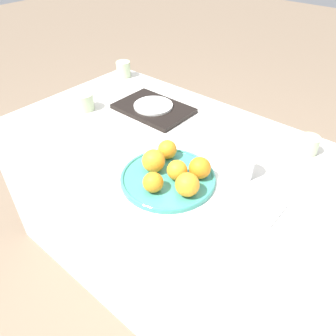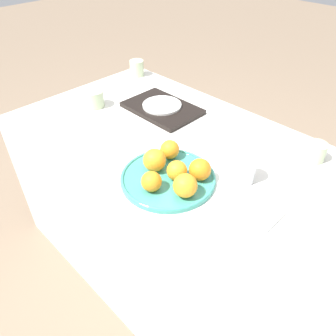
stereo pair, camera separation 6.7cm
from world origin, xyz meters
name	(u,v)px [view 2 (the right image)]	position (x,y,z in m)	size (l,w,h in m)	color
ground_plane	(178,259)	(0.00, 0.00, 0.00)	(12.00, 12.00, 0.00)	#7A6651
table	(179,211)	(0.00, 0.00, 0.35)	(1.45, 0.82, 0.71)	silver
fruit_platter	(168,178)	(0.10, -0.18, 0.72)	(0.32, 0.32, 0.02)	teal
orange_0	(177,171)	(0.13, -0.16, 0.75)	(0.07, 0.07, 0.07)	orange
orange_1	(155,160)	(0.04, -0.18, 0.76)	(0.08, 0.08, 0.08)	orange
orange_2	(151,181)	(0.11, -0.25, 0.75)	(0.07, 0.07, 0.07)	orange
orange_3	(200,170)	(0.18, -0.11, 0.76)	(0.07, 0.07, 0.07)	orange
orange_4	(170,149)	(0.03, -0.09, 0.75)	(0.07, 0.07, 0.07)	orange
orange_5	(185,186)	(0.20, -0.20, 0.76)	(0.08, 0.08, 0.08)	orange
water_glass	(245,168)	(0.28, 0.00, 0.75)	(0.07, 0.07, 0.10)	silver
serving_tray	(162,108)	(-0.25, 0.14, 0.72)	(0.33, 0.22, 0.02)	black
side_plate	(162,105)	(-0.25, 0.14, 0.73)	(0.17, 0.17, 0.01)	silver
cup_0	(316,152)	(0.39, 0.27, 0.74)	(0.07, 0.07, 0.07)	#B7CC9E
cup_1	(137,68)	(-0.62, 0.32, 0.75)	(0.07, 0.07, 0.08)	#B7CC9E
cup_2	(94,99)	(-0.50, -0.04, 0.74)	(0.09, 0.09, 0.07)	#B7CC9E
napkin	(262,213)	(0.41, -0.09, 0.71)	(0.10, 0.12, 0.01)	white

